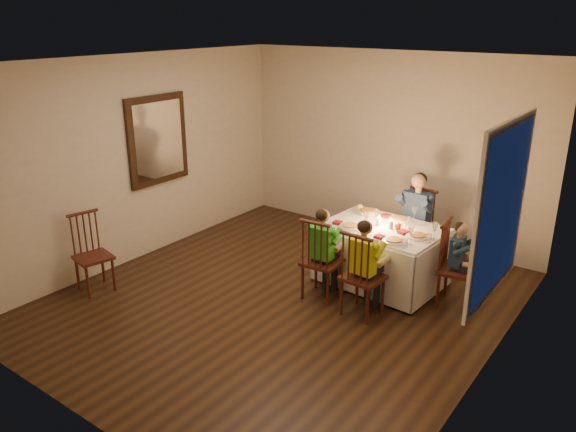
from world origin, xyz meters
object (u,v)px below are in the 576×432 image
Objects in this scene: chair_near_left at (321,297)px; adult at (412,262)px; chair_adult at (412,262)px; chair_near_right at (361,313)px; child_green at (321,297)px; chair_end at (454,305)px; chair_extra at (97,289)px; dining_table at (382,243)px; child_yellow at (361,313)px; child_teal at (454,305)px; serving_bowl at (368,213)px.

adult reaches higher than chair_near_left.
chair_adult is 1.00× the size of chair_near_right.
child_green is (-0.44, -1.48, 0.00)m from chair_adult.
child_green is at bearing 180.00° from chair_near_left.
chair_end is 4.09m from chair_extra.
dining_table reaches higher than chair_near_left.
chair_near_right is 1.55m from adult.
adult reaches higher than child_yellow.
child_green is 1.09× the size of child_teal.
chair_end is at bearing -155.70° from child_green.
chair_end is at bearing -130.54° from child_yellow.
chair_end is 1.16m from adult.
child_teal is at bearing -155.70° from chair_near_left.
chair_near_right is 0.99× the size of child_teal.
child_green is at bearing -45.31° from chair_extra.
chair_near_left is 0.99× the size of child_teal.
chair_adult is at bearing 0.00° from adult.
child_yellow is at bearing -81.89° from adult.
serving_bowl is (-1.26, 0.28, 0.74)m from child_teal.
chair_end is at bearing -38.51° from adult.
child_teal is at bearing -12.58° from serving_bowl.
child_yellow reaches higher than chair_adult.
chair_adult is 0.98m from serving_bowl.
chair_near_right is 1.39m from serving_bowl.
chair_adult is 1.05× the size of chair_extra.
child_green reaches higher than chair_end.
chair_near_right is 3.08m from chair_extra.
chair_extra is 0.86× the size of child_yellow.
chair_adult is at bearing 41.50° from chair_end.
serving_bowl is at bearing 146.36° from dining_table.
child_yellow is at bearing -81.89° from chair_adult.
chair_end reaches higher than chair_extra.
child_green is 4.45× the size of serving_bowl.
chair_extra is 0.95× the size of child_teal.
dining_table is 0.91m from adult.
chair_near_left is 0.92× the size of child_green.
serving_bowl reaches higher than chair_adult.
chair_near_left is 1.54m from adult.
serving_bowl reaches higher than chair_near_left.
chair_near_left is 0.90× the size of child_yellow.
chair_adult and chair_end have the same top height.
serving_bowl is at bearing -59.98° from child_yellow.
child_green reaches higher than chair_extra.
chair_near_left reaches higher than chair_extra.
child_teal is (1.30, 0.70, 0.00)m from chair_near_left.
chair_extra is 3.36m from serving_bowl.
chair_adult is at bearing -82.27° from chair_near_right.
chair_extra is at bearing -128.84° from adult.
chair_extra is 3.88× the size of serving_bowl.
child_green reaches higher than chair_near_left.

